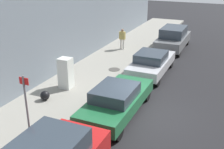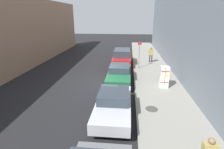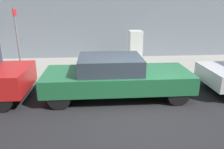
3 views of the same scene
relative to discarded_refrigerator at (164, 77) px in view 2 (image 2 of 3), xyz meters
The scene contains 11 objects.
ground_plane 4.81m from the discarded_refrigerator, ahead, with size 80.00×80.00×0.00m, color black.
sidewalk_slab 1.19m from the discarded_refrigerator, 67.00° to the right, with size 3.66×44.00×0.18m, color gray.
building_facade_near 4.07m from the discarded_refrigerator, 163.67° to the right, with size 1.93×39.60×8.24m, color slate.
discarded_refrigerator is the anchor object (origin of this frame).
manhole_cover 3.72m from the discarded_refrigerator, 70.09° to the left, with size 0.70×0.70×0.02m, color #47443F.
street_sign_post 5.16m from the discarded_refrigerator, 71.51° to the right, with size 0.36×0.07×2.70m.
trash_bag 1.76m from the discarded_refrigerator, 94.87° to the right, with size 0.45×0.45×0.45m, color black.
pedestrian_standing_near 7.35m from the discarded_refrigerator, 88.85° to the right, with size 0.50×0.23×1.73m.
parked_suv_red 7.28m from the discarded_refrigerator, 62.27° to the right, with size 1.92×4.79×1.77m.
parked_sedan_green 3.62m from the discarded_refrigerator, 20.34° to the right, with size 1.84×4.78×1.39m.
parked_sedan_silver 5.28m from the discarded_refrigerator, 50.03° to the left, with size 1.85×4.48×1.41m.
Camera 2 is at (-2.01, 13.20, 5.29)m, focal length 28.00 mm.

